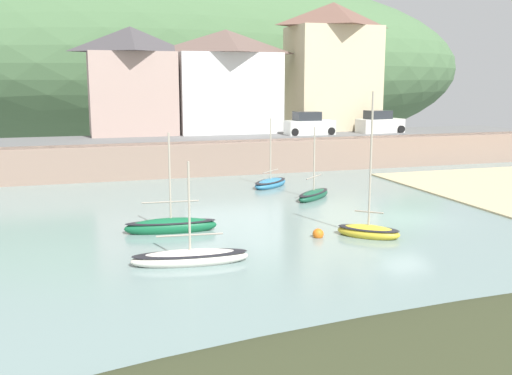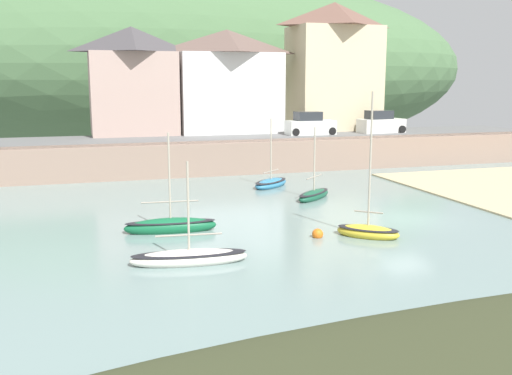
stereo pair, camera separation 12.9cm
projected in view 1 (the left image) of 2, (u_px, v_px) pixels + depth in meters
name	position (u px, v px, depth m)	size (l,w,h in m)	color
quay_seawall	(287.00, 152.00, 46.04)	(48.00, 9.40, 2.40)	gray
hillside_backdrop	(187.00, 68.00, 79.96)	(80.00, 44.00, 24.57)	#476A42
waterfront_building_left	(132.00, 80.00, 49.04)	(7.35, 5.35, 8.92)	tan
waterfront_building_centre	(226.00, 81.00, 51.44)	(9.13, 5.91, 8.88)	silver
waterfront_building_right	(332.00, 66.00, 54.17)	(8.05, 5.77, 11.53)	beige
rowboat_small_beached	(314.00, 195.00, 34.86)	(3.23, 3.06, 4.41)	#175037
sailboat_white_hull	(368.00, 231.00, 26.34)	(2.91, 2.77, 6.61)	gold
sailboat_nearest_shore	(171.00, 226.00, 27.16)	(4.34, 1.41, 4.79)	#135E36
dinghy_open_wooden	(270.00, 183.00, 38.81)	(3.43, 3.30, 4.66)	teal
sailboat_blue_trim	(190.00, 257.00, 22.45)	(4.62, 1.67, 4.11)	silver
parked_car_near_slipway	(309.00, 125.00, 49.64)	(4.12, 1.82, 1.95)	silver
parked_car_by_wall	(380.00, 123.00, 51.61)	(4.25, 2.10, 1.95)	white
mooring_buoy	(318.00, 234.00, 26.21)	(0.50, 0.50, 0.50)	orange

